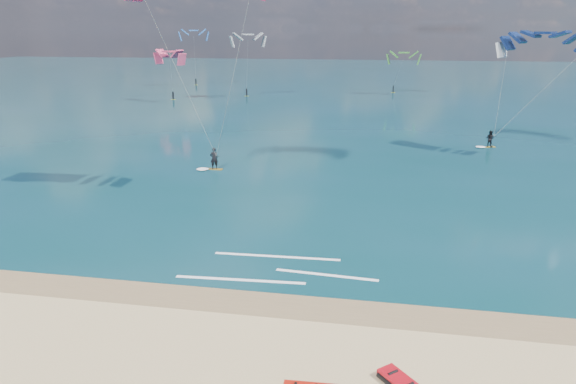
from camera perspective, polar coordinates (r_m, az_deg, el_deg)
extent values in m
plane|color=tan|center=(59.47, 3.82, 5.69)|extent=(320.00, 320.00, 0.00)
cube|color=brown|center=(24.95, -5.53, -11.93)|extent=(320.00, 2.40, 0.01)
cube|color=#0A3539|center=(122.64, 7.10, 11.79)|extent=(320.00, 200.00, 0.04)
cube|color=gold|center=(47.44, -8.17, 2.55)|extent=(1.51, 0.53, 0.07)
imported|color=black|center=(47.19, -8.22, 3.74)|extent=(0.86, 0.77, 1.98)
cylinder|color=black|center=(46.72, -7.97, 3.97)|extent=(0.61, 0.07, 0.04)
cube|color=gold|center=(60.04, 21.43, 4.69)|extent=(1.47, 0.95, 0.06)
imported|color=black|center=(59.86, 21.53, 5.55)|extent=(1.11, 1.06, 1.80)
cylinder|color=black|center=(59.57, 21.91, 5.75)|extent=(0.54, 0.26, 0.04)
cube|color=white|center=(29.17, -1.24, -7.17)|extent=(7.15, 0.50, 0.01)
cube|color=white|center=(26.74, -5.34, -9.69)|extent=(6.75, 0.60, 0.01)
cube|color=white|center=(27.19, 4.30, -9.17)|extent=(5.42, 0.63, 0.01)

